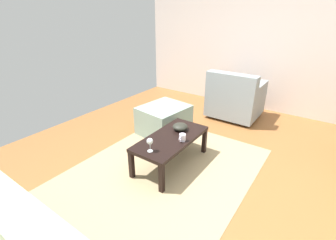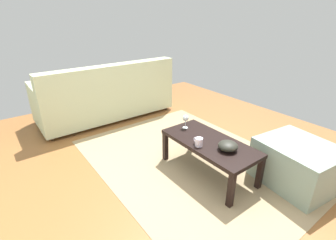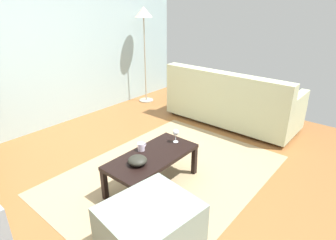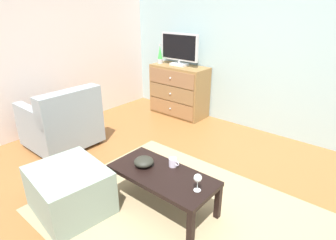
% 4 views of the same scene
% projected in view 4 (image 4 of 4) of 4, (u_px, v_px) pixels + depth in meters
% --- Properties ---
extents(ground_plane, '(5.82, 4.81, 0.05)m').
position_uv_depth(ground_plane, '(181.00, 200.00, 2.81)').
color(ground_plane, brown).
extents(wall_accent_rear, '(5.82, 0.12, 2.59)m').
position_uv_depth(wall_accent_rear, '(277.00, 45.00, 3.83)').
color(wall_accent_rear, '#9EBABE').
rests_on(wall_accent_rear, ground_plane).
extents(wall_plain_left, '(0.12, 4.81, 2.59)m').
position_uv_depth(wall_plain_left, '(31.00, 45.00, 3.88)').
color(wall_plain_left, silver).
rests_on(wall_plain_left, ground_plane).
extents(area_rug, '(2.60, 1.90, 0.01)m').
position_uv_depth(area_rug, '(185.00, 218.00, 2.54)').
color(area_rug, tan).
rests_on(area_rug, ground_plane).
extents(dresser, '(0.99, 0.49, 0.86)m').
position_uv_depth(dresser, '(179.00, 91.00, 4.81)').
color(dresser, olive).
rests_on(dresser, ground_plane).
extents(tv, '(0.72, 0.18, 0.53)m').
position_uv_depth(tv, '(179.00, 49.00, 4.57)').
color(tv, silver).
rests_on(tv, dresser).
extents(lava_lamp, '(0.09, 0.09, 0.33)m').
position_uv_depth(lava_lamp, '(160.00, 55.00, 4.79)').
color(lava_lamp, '#B7B7BC').
rests_on(lava_lamp, dresser).
extents(coffee_table, '(1.02, 0.48, 0.38)m').
position_uv_depth(coffee_table, '(162.00, 178.00, 2.56)').
color(coffee_table, black).
rests_on(coffee_table, ground_plane).
extents(wine_glass, '(0.07, 0.07, 0.16)m').
position_uv_depth(wine_glass, '(198.00, 179.00, 2.26)').
color(wine_glass, silver).
rests_on(wine_glass, coffee_table).
extents(mug, '(0.11, 0.08, 0.08)m').
position_uv_depth(mug, '(173.00, 162.00, 2.63)').
color(mug, silver).
rests_on(mug, coffee_table).
extents(bowl_decorative, '(0.19, 0.19, 0.09)m').
position_uv_depth(bowl_decorative, '(144.00, 162.00, 2.64)').
color(bowl_decorative, '#272820').
rests_on(bowl_decorative, coffee_table).
extents(armchair, '(0.80, 0.83, 0.84)m').
position_uv_depth(armchair, '(63.00, 122.00, 3.71)').
color(armchair, '#332319').
rests_on(armchair, ground_plane).
extents(ottoman, '(0.77, 0.68, 0.43)m').
position_uv_depth(ottoman, '(70.00, 190.00, 2.57)').
color(ottoman, gray).
rests_on(ottoman, ground_plane).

